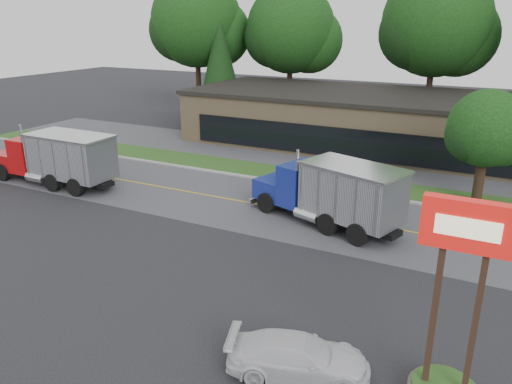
% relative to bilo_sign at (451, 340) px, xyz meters
% --- Properties ---
extents(ground, '(140.00, 140.00, 0.00)m').
position_rel_bilo_sign_xyz_m(ground, '(-10.50, 2.50, -2.02)').
color(ground, '#313136').
rests_on(ground, ground).
extents(road, '(60.00, 8.00, 0.02)m').
position_rel_bilo_sign_xyz_m(road, '(-10.50, 11.50, -2.02)').
color(road, slate).
rests_on(road, ground).
extents(center_line, '(60.00, 0.12, 0.01)m').
position_rel_bilo_sign_xyz_m(center_line, '(-10.50, 11.50, -2.02)').
color(center_line, gold).
rests_on(center_line, ground).
extents(curb, '(60.00, 0.30, 0.12)m').
position_rel_bilo_sign_xyz_m(curb, '(-10.50, 15.70, -2.02)').
color(curb, '#9E9E99').
rests_on(curb, ground).
extents(grass_verge, '(60.00, 3.40, 0.03)m').
position_rel_bilo_sign_xyz_m(grass_verge, '(-10.50, 17.50, -2.02)').
color(grass_verge, '#26501B').
rests_on(grass_verge, ground).
extents(far_parking, '(60.00, 7.00, 0.02)m').
position_rel_bilo_sign_xyz_m(far_parking, '(-10.50, 22.50, -2.02)').
color(far_parking, slate).
rests_on(far_parking, ground).
extents(strip_mall, '(32.00, 12.00, 4.00)m').
position_rel_bilo_sign_xyz_m(strip_mall, '(-8.50, 28.50, -0.02)').
color(strip_mall, tan).
rests_on(strip_mall, ground).
extents(bilo_sign, '(2.20, 1.90, 5.95)m').
position_rel_bilo_sign_xyz_m(bilo_sign, '(0.00, 0.00, 0.00)').
color(bilo_sign, '#6B6054').
rests_on(bilo_sign, ground).
extents(tree_far_a, '(10.18, 9.58, 14.52)m').
position_rel_bilo_sign_xyz_m(tree_far_a, '(-30.34, 34.62, 7.24)').
color(tree_far_a, '#382619').
rests_on(tree_far_a, ground).
extents(tree_far_b, '(9.46, 8.90, 13.49)m').
position_rel_bilo_sign_xyz_m(tree_far_b, '(-20.36, 36.61, 6.58)').
color(tree_far_b, '#382619').
rests_on(tree_far_b, ground).
extents(tree_far_c, '(10.14, 9.54, 14.46)m').
position_rel_bilo_sign_xyz_m(tree_far_c, '(-6.35, 36.62, 7.21)').
color(tree_far_c, '#382619').
rests_on(tree_far_c, ground).
extents(evergreen_left, '(4.75, 4.75, 10.78)m').
position_rel_bilo_sign_xyz_m(evergreen_left, '(-26.50, 32.50, 3.90)').
color(evergreen_left, '#382619').
rests_on(evergreen_left, ground).
extents(tree_verge, '(4.54, 4.27, 6.48)m').
position_rel_bilo_sign_xyz_m(tree_verge, '(-0.43, 17.55, 2.10)').
color(tree_verge, '#382619').
rests_on(tree_verge, ground).
extents(dump_truck_red, '(9.28, 2.70, 3.36)m').
position_rel_bilo_sign_xyz_m(dump_truck_red, '(-24.38, 9.00, -0.21)').
color(dump_truck_red, black).
rests_on(dump_truck_red, ground).
extents(dump_truck_blue, '(8.63, 4.94, 3.36)m').
position_rel_bilo_sign_xyz_m(dump_truck_blue, '(-6.83, 10.60, -0.22)').
color(dump_truck_blue, black).
rests_on(dump_truck_blue, ground).
extents(rally_car, '(4.54, 2.95, 1.22)m').
position_rel_bilo_sign_xyz_m(rally_car, '(-3.99, -0.72, -1.41)').
color(rally_car, silver).
rests_on(rally_car, ground).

